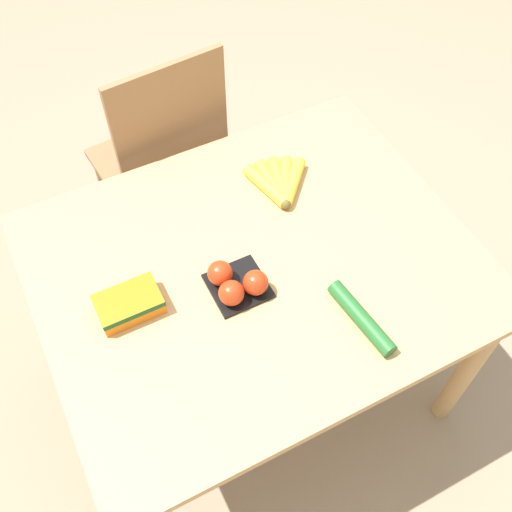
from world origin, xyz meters
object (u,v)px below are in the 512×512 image
object	(u,v)px
tomato_pack	(236,283)
carrot_bag	(129,303)
banana_bunch	(279,183)
cucumber_near	(361,318)
chair	(165,163)

from	to	relation	value
tomato_pack	carrot_bag	size ratio (longest dim) A/B	0.90
banana_bunch	cucumber_near	xyz separation A→B (m)	(-0.03, -0.49, 0.00)
banana_bunch	tomato_pack	xyz separation A→B (m)	(-0.27, -0.27, 0.02)
cucumber_near	chair	bearing A→B (deg)	100.17
banana_bunch	cucumber_near	world-z (taller)	cucumber_near
carrot_bag	cucumber_near	size ratio (longest dim) A/B	0.71
chair	cucumber_near	size ratio (longest dim) A/B	4.28
chair	banana_bunch	size ratio (longest dim) A/B	5.11
carrot_bag	banana_bunch	bearing A→B (deg)	20.02
carrot_bag	tomato_pack	bearing A→B (deg)	-15.38
banana_bunch	carrot_bag	size ratio (longest dim) A/B	1.18
carrot_bag	cucumber_near	distance (m)	0.58
banana_bunch	tomato_pack	size ratio (longest dim) A/B	1.31
chair	carrot_bag	world-z (taller)	chair
chair	banana_bunch	world-z (taller)	chair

